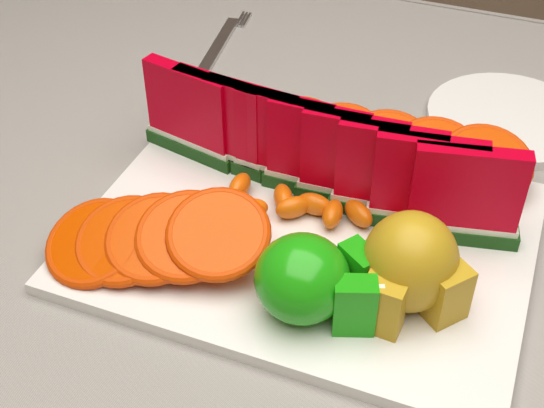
{
  "coord_description": "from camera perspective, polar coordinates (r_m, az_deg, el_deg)",
  "views": [
    {
      "loc": [
        0.14,
        -0.5,
        1.24
      ],
      "look_at": [
        -0.04,
        -0.04,
        0.81
      ],
      "focal_mm": 50.0,
      "sensor_mm": 36.0,
      "label": 1
    }
  ],
  "objects": [
    {
      "name": "tangerine_segments",
      "position": [
        0.69,
        3.5,
        -0.58
      ],
      "size": [
        0.2,
        0.07,
        0.02
      ],
      "color": "#FF4508",
      "rests_on": "platter"
    },
    {
      "name": "platter",
      "position": [
        0.7,
        2.59,
        -2.42
      ],
      "size": [
        0.4,
        0.3,
        0.01
      ],
      "color": "silver",
      "rests_on": "tablecloth"
    },
    {
      "name": "apple_cluster",
      "position": [
        0.6,
        2.99,
        -5.77
      ],
      "size": [
        0.11,
        0.09,
        0.07
      ],
      "color": "#36891B",
      "rests_on": "platter"
    },
    {
      "name": "fork",
      "position": [
        1.0,
        -4.02,
        11.76
      ],
      "size": [
        0.04,
        0.2,
        0.0
      ],
      "color": "silver",
      "rests_on": "tablecloth"
    },
    {
      "name": "orange_fan_front",
      "position": [
        0.65,
        -8.76,
        -2.56
      ],
      "size": [
        0.21,
        0.14,
        0.06
      ],
      "color": "red",
      "rests_on": "platter"
    },
    {
      "name": "table",
      "position": [
        0.78,
        3.93,
        -7.82
      ],
      "size": [
        1.4,
        0.9,
        0.75
      ],
      "color": "#52381F",
      "rests_on": "ground"
    },
    {
      "name": "tablecloth",
      "position": [
        0.74,
        4.15,
        -4.57
      ],
      "size": [
        1.53,
        1.03,
        0.2
      ],
      "color": "gray",
      "rests_on": "table"
    },
    {
      "name": "orange_fan_back",
      "position": [
        0.77,
        7.01,
        4.72
      ],
      "size": [
        0.35,
        0.12,
        0.05
      ],
      "color": "red",
      "rests_on": "platter"
    },
    {
      "name": "watermelon_row",
      "position": [
        0.71,
        3.44,
        3.8
      ],
      "size": [
        0.39,
        0.07,
        0.1
      ],
      "color": "#0E340E",
      "rests_on": "platter"
    },
    {
      "name": "pear_cluster",
      "position": [
        0.61,
        10.4,
        -4.65
      ],
      "size": [
        0.1,
        0.1,
        0.09
      ],
      "color": "#96660B",
      "rests_on": "platter"
    },
    {
      "name": "side_plate",
      "position": [
        0.89,
        17.38,
        6.21
      ],
      "size": [
        0.21,
        0.21,
        0.01
      ],
      "color": "silver",
      "rests_on": "tablecloth"
    }
  ]
}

